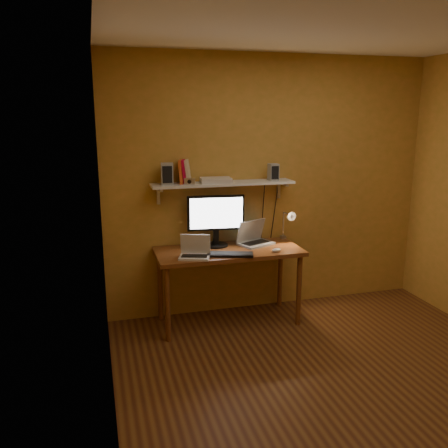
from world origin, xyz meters
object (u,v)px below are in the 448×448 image
object	(u,v)px
speaker_right	(273,172)
laptop	(254,238)
mouse	(276,250)
speaker_left	(167,174)
desk_lamp	(288,221)
desk	(229,258)
router	(216,180)
monitor	(216,218)
wall_shelf	(223,184)
keyboard	(230,254)
shelf_camera	(190,181)
netbook	(195,251)

from	to	relation	value
speaker_right	laptop	bearing A→B (deg)	-167.59
laptop	mouse	world-z (taller)	laptop
speaker_left	desk_lamp	bearing A→B (deg)	4.55
desk	router	world-z (taller)	router
monitor	desk_lamp	xyz separation A→B (m)	(0.75, -0.03, -0.07)
speaker_left	monitor	bearing A→B (deg)	3.56
wall_shelf	laptop	bearing A→B (deg)	-12.69
keyboard	shelf_camera	world-z (taller)	shelf_camera
monitor	shelf_camera	size ratio (longest dim) A/B	5.28
keyboard	router	bearing A→B (deg)	113.94
desk	keyboard	distance (m)	0.22
shelf_camera	router	distance (m)	0.27
mouse	speaker_right	bearing A→B (deg)	61.58
mouse	monitor	bearing A→B (deg)	130.93
wall_shelf	netbook	bearing A→B (deg)	-136.74
desk	speaker_right	size ratio (longest dim) A/B	8.47
monitor	speaker_right	distance (m)	0.73
keyboard	speaker_left	bearing A→B (deg)	160.81
wall_shelf	speaker_right	distance (m)	0.52
keyboard	desk_lamp	size ratio (longest dim) A/B	1.12
router	wall_shelf	bearing A→B (deg)	11.62
desk_lamp	shelf_camera	distance (m)	1.10
keyboard	mouse	world-z (taller)	mouse
netbook	router	distance (m)	0.73
router	mouse	bearing A→B (deg)	-37.09
desk	monitor	bearing A→B (deg)	118.50
router	keyboard	bearing A→B (deg)	-83.92
speaker_left	laptop	bearing A→B (deg)	3.35
speaker_left	router	size ratio (longest dim) A/B	0.69
wall_shelf	keyboard	bearing A→B (deg)	-95.87
wall_shelf	shelf_camera	distance (m)	0.35
speaker_right	mouse	bearing A→B (deg)	-106.09
keyboard	router	distance (m)	0.74
wall_shelf	keyboard	world-z (taller)	wall_shelf
wall_shelf	desk_lamp	world-z (taller)	wall_shelf
speaker_right	desk	bearing A→B (deg)	-162.06
desk	desk_lamp	distance (m)	0.73
desk	mouse	distance (m)	0.47
speaker_right	monitor	bearing A→B (deg)	-179.27
wall_shelf	monitor	world-z (taller)	wall_shelf
desk_lamp	router	bearing A→B (deg)	176.00
keyboard	mouse	xyz separation A→B (m)	(0.45, -0.00, 0.01)
laptop	speaker_left	size ratio (longest dim) A/B	1.95
keyboard	router	size ratio (longest dim) A/B	1.45
wall_shelf	speaker_left	distance (m)	0.56
speaker_left	wall_shelf	bearing A→B (deg)	8.06
desk_lamp	desk	bearing A→B (deg)	-169.19
desk	netbook	xyz separation A→B (m)	(-0.36, -0.15, 0.14)
speaker_right	netbook	bearing A→B (deg)	-160.97
desk_lamp	speaker_right	xyz separation A→B (m)	(-0.15, 0.05, 0.50)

